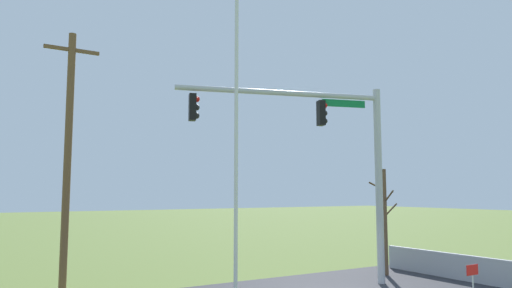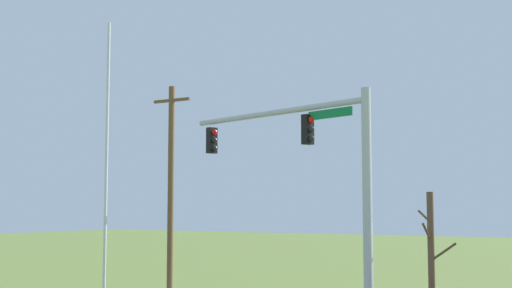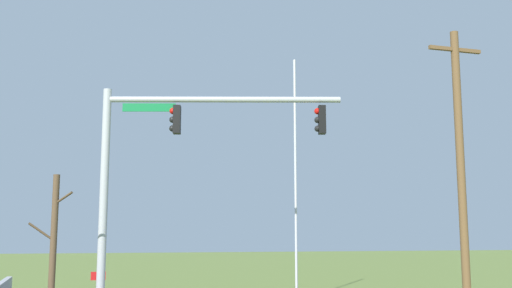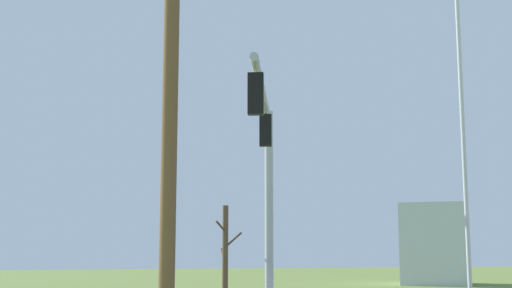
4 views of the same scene
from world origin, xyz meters
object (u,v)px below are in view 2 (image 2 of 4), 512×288
object	(u,v)px
bare_tree	(432,266)
signal_mast	(315,166)
utility_pole	(171,189)
flagpole	(106,176)

from	to	relation	value
bare_tree	signal_mast	bearing A→B (deg)	-170.42
utility_pole	flagpole	bearing A→B (deg)	-67.25
flagpole	utility_pole	bearing A→B (deg)	112.75
flagpole	utility_pole	world-z (taller)	flagpole
utility_pole	bare_tree	world-z (taller)	utility_pole
signal_mast	flagpole	xyz separation A→B (m)	(-5.80, -3.23, -0.30)
bare_tree	utility_pole	bearing A→B (deg)	165.30
signal_mast	flagpole	size ratio (longest dim) A/B	0.78
signal_mast	bare_tree	world-z (taller)	signal_mast
flagpole	signal_mast	bearing A→B (deg)	29.10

